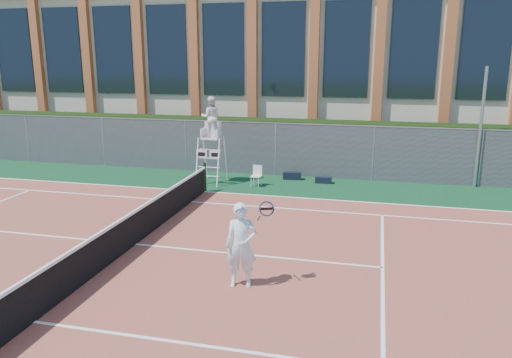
% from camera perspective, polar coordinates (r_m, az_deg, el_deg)
% --- Properties ---
extents(ground, '(120.00, 120.00, 0.00)m').
position_cam_1_polar(ground, '(13.77, -13.63, -7.37)').
color(ground, '#233814').
extents(apron, '(36.00, 20.00, 0.01)m').
position_cam_1_polar(apron, '(14.61, -11.85, -6.01)').
color(apron, '#0B3319').
rests_on(apron, ground).
extents(tennis_court, '(23.77, 10.97, 0.02)m').
position_cam_1_polar(tennis_court, '(13.77, -13.64, -7.29)').
color(tennis_court, brown).
rests_on(tennis_court, apron).
extents(tennis_net, '(0.10, 11.30, 1.10)m').
position_cam_1_polar(tennis_net, '(13.59, -13.76, -5.26)').
color(tennis_net, black).
rests_on(tennis_net, ground).
extents(fence, '(40.00, 0.06, 2.20)m').
position_cam_1_polar(fence, '(21.38, -3.04, 3.60)').
color(fence, '#595E60').
rests_on(fence, ground).
extents(hedge, '(40.00, 1.40, 2.20)m').
position_cam_1_polar(hedge, '(22.52, -2.16, 4.13)').
color(hedge, black).
rests_on(hedge, ground).
extents(building, '(45.00, 10.60, 8.22)m').
position_cam_1_polar(building, '(29.93, 2.04, 12.39)').
color(building, beige).
rests_on(building, ground).
extents(steel_pole, '(0.12, 0.12, 4.56)m').
position_cam_1_polar(steel_pole, '(20.57, 24.27, 5.31)').
color(steel_pole, '#9EA0A5').
rests_on(steel_pole, ground).
extents(umpire_chair, '(0.96, 1.48, 3.44)m').
position_cam_1_polar(umpire_chair, '(19.59, -5.16, 6.79)').
color(umpire_chair, white).
rests_on(umpire_chair, ground).
extents(plastic_chair, '(0.41, 0.41, 0.80)m').
position_cam_1_polar(plastic_chair, '(19.27, 0.09, 0.58)').
color(plastic_chair, silver).
rests_on(plastic_chair, apron).
extents(sports_bag_near, '(0.76, 0.38, 0.31)m').
position_cam_1_polar(sports_bag_near, '(20.39, 4.15, 0.40)').
color(sports_bag_near, black).
rests_on(sports_bag_near, apron).
extents(sports_bag_far, '(0.66, 0.31, 0.26)m').
position_cam_1_polar(sports_bag_far, '(19.93, 7.71, -0.09)').
color(sports_bag_far, black).
rests_on(sports_bag_far, apron).
extents(tennis_player, '(1.06, 0.75, 1.87)m').
position_cam_1_polar(tennis_player, '(10.76, -1.68, -7.56)').
color(tennis_player, '#CEE9F8').
rests_on(tennis_player, tennis_court).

